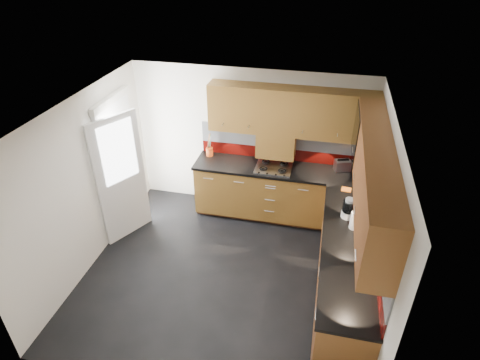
% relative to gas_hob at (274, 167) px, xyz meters
% --- Properties ---
extents(room, '(4.00, 3.80, 2.64)m').
position_rel_gas_hob_xyz_m(room, '(-0.45, -1.47, 0.54)').
color(room, black).
extents(base_cabinets, '(2.70, 3.20, 0.95)m').
position_rel_gas_hob_xyz_m(base_cabinets, '(0.62, -0.75, -0.52)').
color(base_cabinets, brown).
rests_on(base_cabinets, room).
extents(countertop, '(2.72, 3.22, 0.04)m').
position_rel_gas_hob_xyz_m(countertop, '(0.60, -0.77, -0.03)').
color(countertop, black).
rests_on(countertop, base_cabinets).
extents(backsplash, '(2.70, 3.20, 0.54)m').
position_rel_gas_hob_xyz_m(backsplash, '(0.83, -0.54, 0.26)').
color(backsplash, maroon).
rests_on(backsplash, countertop).
extents(upper_cabinets, '(2.50, 3.20, 0.72)m').
position_rel_gas_hob_xyz_m(upper_cabinets, '(0.78, -0.69, 0.88)').
color(upper_cabinets, brown).
rests_on(upper_cabinets, room).
extents(extractor_hood, '(0.60, 0.33, 0.40)m').
position_rel_gas_hob_xyz_m(extractor_hood, '(-0.00, 0.17, 0.33)').
color(extractor_hood, brown).
rests_on(extractor_hood, room).
extents(glass_cabinet, '(0.32, 0.80, 0.66)m').
position_rel_gas_hob_xyz_m(glass_cabinet, '(1.26, -0.40, 0.91)').
color(glass_cabinet, black).
rests_on(glass_cabinet, room).
extents(back_door, '(0.42, 1.19, 2.04)m').
position_rel_gas_hob_xyz_m(back_door, '(-2.23, -0.72, 0.08)').
color(back_door, white).
rests_on(back_door, room).
extents(gas_hob, '(0.57, 0.50, 0.04)m').
position_rel_gas_hob_xyz_m(gas_hob, '(0.00, 0.00, 0.00)').
color(gas_hob, silver).
rests_on(gas_hob, countertop).
extents(utensil_pot, '(0.11, 0.11, 0.41)m').
position_rel_gas_hob_xyz_m(utensil_pot, '(-1.10, 0.18, 0.08)').
color(utensil_pot, '#D24A13').
rests_on(utensil_pot, countertop).
extents(toaster, '(0.28, 0.22, 0.18)m').
position_rel_gas_hob_xyz_m(toaster, '(1.05, 0.18, 0.07)').
color(toaster, silver).
rests_on(toaster, countertop).
extents(food_processor, '(0.17, 0.17, 0.28)m').
position_rel_gas_hob_xyz_m(food_processor, '(1.13, -1.04, 0.11)').
color(food_processor, white).
rests_on(food_processor, countertop).
extents(paper_towel, '(0.13, 0.13, 0.24)m').
position_rel_gas_hob_xyz_m(paper_towel, '(1.20, -1.26, 0.10)').
color(paper_towel, white).
rests_on(paper_towel, countertop).
extents(orange_cloth, '(0.15, 0.13, 0.01)m').
position_rel_gas_hob_xyz_m(orange_cloth, '(1.12, -0.39, -0.01)').
color(orange_cloth, orange).
rests_on(orange_cloth, countertop).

